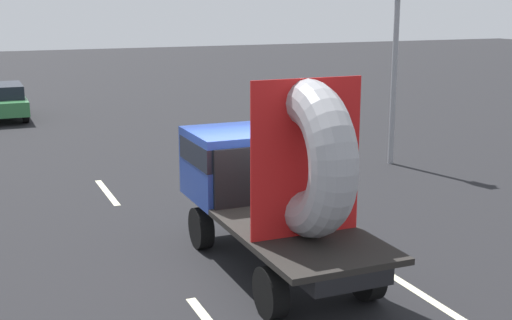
{
  "coord_description": "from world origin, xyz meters",
  "views": [
    {
      "loc": [
        -4.79,
        -11.29,
        4.72
      ],
      "look_at": [
        0.06,
        0.14,
        1.85
      ],
      "focal_mm": 48.21,
      "sensor_mm": 36.0,
      "label": 1
    }
  ],
  "objects": [
    {
      "name": "ground_plane",
      "position": [
        0.0,
        0.0,
        0.0
      ],
      "size": [
        120.0,
        120.0,
        0.0
      ],
      "primitive_type": "plane",
      "color": "black"
    },
    {
      "name": "flatbed_truck",
      "position": [
        0.06,
        -0.49,
        1.69
      ],
      "size": [
        2.02,
        5.23,
        3.57
      ],
      "color": "black",
      "rests_on": "ground_plane"
    },
    {
      "name": "distant_sedan",
      "position": [
        -3.5,
        18.54,
        0.77
      ],
      "size": [
        1.88,
        4.38,
        1.43
      ],
      "color": "black",
      "rests_on": "ground_plane"
    },
    {
      "name": "traffic_light",
      "position": [
        6.71,
        5.51,
        3.77
      ],
      "size": [
        0.42,
        0.36,
        5.78
      ],
      "color": "gray",
      "rests_on": "ground_plane"
    },
    {
      "name": "lane_dash_left_far",
      "position": [
        -1.72,
        5.61,
        0.0
      ],
      "size": [
        0.16,
        2.54,
        0.01
      ],
      "primitive_type": "cube",
      "rotation": [
        0.0,
        0.0,
        1.57
      ],
      "color": "beige",
      "rests_on": "ground_plane"
    },
    {
      "name": "lane_dash_right_near",
      "position": [
        1.84,
        -2.43,
        0.0
      ],
      "size": [
        0.16,
        2.96,
        0.01
      ],
      "primitive_type": "cube",
      "rotation": [
        0.0,
        0.0,
        1.57
      ],
      "color": "beige",
      "rests_on": "ground_plane"
    },
    {
      "name": "lane_dash_right_far",
      "position": [
        1.84,
        5.16,
        0.0
      ],
      "size": [
        0.16,
        2.28,
        0.01
      ],
      "primitive_type": "cube",
      "rotation": [
        0.0,
        0.0,
        1.57
      ],
      "color": "beige",
      "rests_on": "ground_plane"
    }
  ]
}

